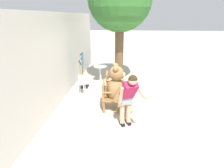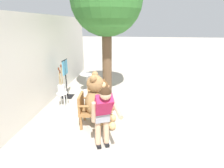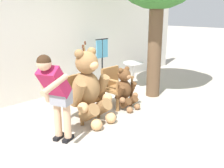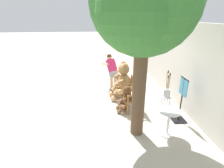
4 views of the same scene
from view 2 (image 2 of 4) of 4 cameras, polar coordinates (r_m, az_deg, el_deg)
The scene contains 12 objects.
ground_plane at distance 5.11m, azimuth 1.33°, elevation -10.60°, with size 60.00×60.00×0.00m, color #B2A899.
back_wall at distance 5.35m, azimuth -25.15°, elevation 5.12°, with size 10.00×0.16×2.80m, color beige.
wooden_chair_left at distance 4.56m, azimuth -7.90°, elevation -8.07°, with size 0.60×0.57×0.86m.
wooden_chair_right at distance 5.44m, azimuth -5.31°, elevation -3.32°, with size 0.58×0.54×0.86m.
teddy_bear_large at distance 4.42m, azimuth -4.75°, elevation -5.54°, with size 0.86×0.84×1.42m.
teddy_bear_small at distance 5.39m, azimuth -2.26°, elevation -3.53°, with size 0.56×0.53×0.93m.
person_visitor at distance 3.48m, azimuth -2.92°, elevation -9.08°, with size 0.74×0.68×1.49m.
white_stool at distance 5.78m, azimuth -15.93°, elevation -3.74°, with size 0.34×0.34×0.46m.
brush_bucket at distance 5.68m, azimuth -16.18°, elevation -1.14°, with size 0.22×0.22×0.91m.
round_side_table at distance 6.79m, azimuth -8.02°, elevation 1.14°, with size 0.56×0.56×0.72m.
patio_tree at distance 6.25m, azimuth -1.06°, elevation 25.12°, with size 2.43×2.32×4.41m.
clothing_display_stand at distance 6.35m, azimuth -14.83°, elevation 1.96°, with size 0.44×0.40×1.36m.
Camera 2 is at (-4.40, -0.42, 2.55)m, focal length 28.00 mm.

